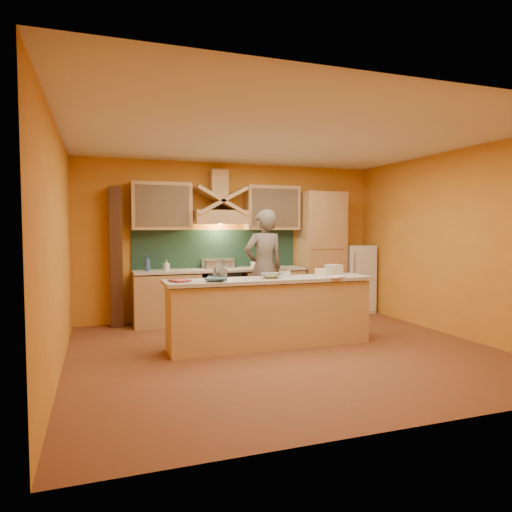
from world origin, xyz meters
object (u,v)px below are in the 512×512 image
object	(u,v)px
fridge	(355,279)
person	(264,268)
mixing_bowl	(271,276)
kitchen_scale	(285,273)
stove	(221,295)

from	to	relation	value
fridge	person	xyz separation A→B (m)	(-2.13, -0.63, 0.32)
fridge	mixing_bowl	size ratio (longest dim) A/B	4.56
fridge	kitchen_scale	size ratio (longest dim) A/B	12.02
kitchen_scale	mixing_bowl	distance (m)	0.30
stove	person	bearing A→B (deg)	-47.92
stove	mixing_bowl	distance (m)	1.99
mixing_bowl	fridge	bearing A→B (deg)	37.40
stove	mixing_bowl	size ratio (longest dim) A/B	3.16
kitchen_scale	mixing_bowl	xyz separation A→B (m)	(-0.27, -0.13, -0.01)
stove	fridge	distance (m)	2.71
person	mixing_bowl	world-z (taller)	person
kitchen_scale	person	bearing A→B (deg)	60.56
mixing_bowl	kitchen_scale	bearing A→B (deg)	25.75
fridge	kitchen_scale	distance (m)	2.88
kitchen_scale	mixing_bowl	size ratio (longest dim) A/B	0.38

